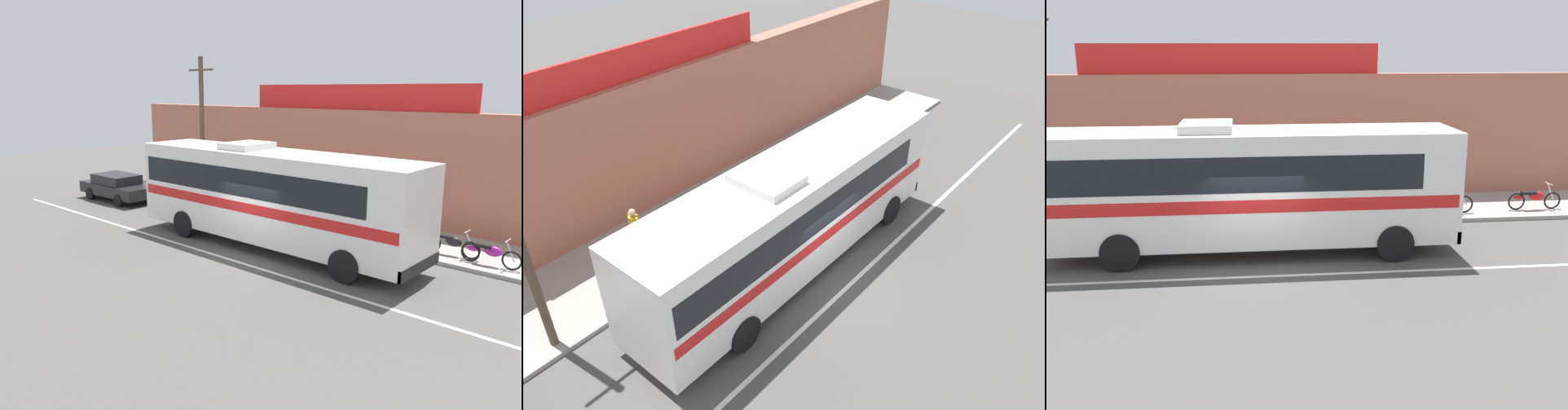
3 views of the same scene
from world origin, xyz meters
TOP-DOWN VIEW (x-y plane):
  - ground_plane at (0.00, 0.00)m, footprint 70.00×70.00m
  - sidewalk_slab at (0.00, 5.20)m, footprint 30.00×3.60m
  - storefront_facade at (0.00, 7.35)m, footprint 30.00×0.70m
  - storefront_billboard at (-0.72, 7.35)m, footprint 11.00×0.12m
  - road_center_stripe at (0.00, -0.80)m, footprint 30.00×0.14m
  - intercity_bus at (-0.23, 1.16)m, footprint 11.61×2.61m
  - motorcycle_purple at (9.92, 4.26)m, footprint 1.95×0.56m
  - motorcycle_black at (5.26, 4.31)m, footprint 1.96×0.56m
  - motorcycle_blue at (6.63, 4.09)m, footprint 1.91×0.56m
  - pedestrian_far_right at (-3.01, 5.20)m, footprint 0.30×0.48m

SIDE VIEW (x-z plane):
  - ground_plane at x=0.00m, z-range 0.00..0.00m
  - road_center_stripe at x=0.00m, z-range 0.00..0.01m
  - sidewalk_slab at x=0.00m, z-range 0.00..0.14m
  - motorcycle_purple at x=9.92m, z-range 0.09..1.04m
  - motorcycle_black at x=5.26m, z-range 0.09..1.04m
  - motorcycle_blue at x=6.63m, z-range 0.09..1.04m
  - pedestrian_far_right at x=-3.01m, z-range 0.28..1.97m
  - intercity_bus at x=-0.23m, z-range 0.17..3.96m
  - storefront_facade at x=0.00m, z-range 0.00..4.80m
  - storefront_billboard at x=-0.72m, z-range 4.80..5.90m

